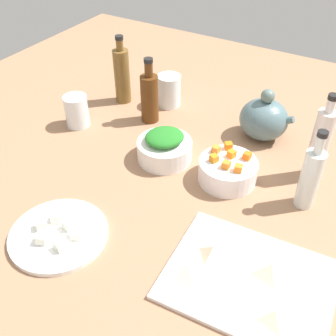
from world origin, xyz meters
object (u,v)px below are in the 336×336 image
at_px(bottle_0, 150,97).
at_px(bottle_3, 310,177).
at_px(plate_tofu, 59,235).
at_px(bottle_2, 122,75).
at_px(drinking_glass_0, 77,111).
at_px(cutting_board, 249,280).
at_px(bottle_1, 320,144).
at_px(bowl_greens, 165,150).
at_px(drinking_glass_1, 169,91).
at_px(teapot, 264,119).
at_px(bowl_carrots, 228,171).

xyz_separation_m(bottle_0, bottle_3, (0.52, -0.13, 0.00)).
bearing_deg(bottle_0, plate_tofu, -80.47).
distance_m(bottle_2, drinking_glass_0, 0.20).
bearing_deg(cutting_board, bottle_1, 87.54).
bearing_deg(bowl_greens, plate_tofu, -98.76).
distance_m(plate_tofu, bottle_3, 0.58).
xyz_separation_m(plate_tofu, bottle_0, (-0.09, 0.51, 0.08)).
height_order(bottle_2, drinking_glass_0, bottle_2).
height_order(bowl_greens, bottle_0, bottle_0).
xyz_separation_m(cutting_board, drinking_glass_1, (-0.49, 0.52, 0.05)).
bearing_deg(bottle_2, drinking_glass_0, -99.66).
xyz_separation_m(plate_tofu, teapot, (0.25, 0.60, 0.06)).
distance_m(cutting_board, teapot, 0.52).
height_order(bottle_1, drinking_glass_1, bottle_1).
xyz_separation_m(plate_tofu, bowl_carrots, (0.24, 0.36, 0.02)).
distance_m(bottle_0, bottle_1, 0.51).
relative_size(plate_tofu, bottle_0, 1.07).
xyz_separation_m(bottle_0, drinking_glass_1, (0.00, 0.11, -0.03)).
height_order(bottle_3, drinking_glass_1, bottle_3).
height_order(plate_tofu, drinking_glass_1, drinking_glass_1).
distance_m(bottle_1, bottle_3, 0.12).
height_order(bowl_greens, teapot, teapot).
height_order(bottle_0, bottle_2, bottle_2).
bearing_deg(plate_tofu, teapot, 67.57).
relative_size(bottle_3, drinking_glass_0, 2.16).
height_order(bottle_2, bottle_3, bottle_2).
relative_size(cutting_board, bowl_greens, 2.17).
xyz_separation_m(cutting_board, bowl_greens, (-0.35, 0.26, 0.02)).
relative_size(teapot, bottle_1, 0.66).
height_order(cutting_board, bowl_carrots, bowl_carrots).
height_order(plate_tofu, teapot, teapot).
distance_m(plate_tofu, bowl_carrots, 0.44).
height_order(plate_tofu, bowl_carrots, bowl_carrots).
bearing_deg(bowl_greens, bowl_carrots, 1.36).
relative_size(bottle_3, drinking_glass_1, 2.03).
bearing_deg(bottle_0, bottle_1, -1.60).
bearing_deg(drinking_glass_1, bottle_1, -13.94).
height_order(cutting_board, drinking_glass_1, drinking_glass_1).
bearing_deg(bowl_carrots, plate_tofu, -123.26).
xyz_separation_m(cutting_board, bowl_carrots, (-0.16, 0.26, 0.02)).
xyz_separation_m(plate_tofu, drinking_glass_0, (-0.26, 0.37, 0.04)).
distance_m(bottle_0, bottle_2, 0.15).
bearing_deg(bottle_1, bottle_3, -83.93).
xyz_separation_m(bottle_0, bottle_2, (-0.14, 0.06, 0.01)).
bearing_deg(plate_tofu, bottle_2, 111.88).
distance_m(plate_tofu, bottle_0, 0.52).
height_order(bowl_greens, bottle_3, bottle_3).
xyz_separation_m(teapot, bottle_0, (-0.33, -0.09, 0.02)).
height_order(bowl_carrots, drinking_glass_1, drinking_glass_1).
distance_m(plate_tofu, drinking_glass_1, 0.63).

